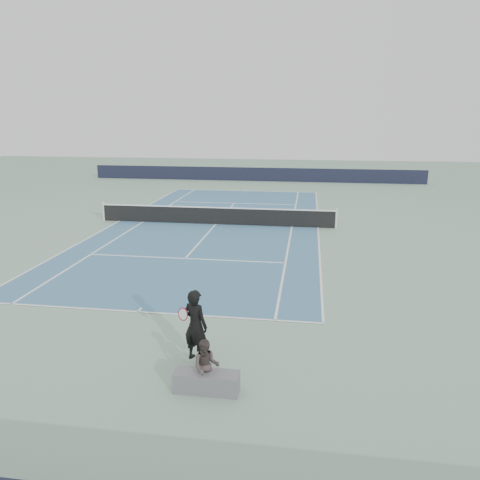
# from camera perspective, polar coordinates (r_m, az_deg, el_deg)

# --- Properties ---
(ground) EXTENTS (80.00, 80.00, 0.00)m
(ground) POSITION_cam_1_polar(r_m,az_deg,el_deg) (25.41, -2.97, 1.91)
(ground) COLOR gray
(court_surface) EXTENTS (10.97, 23.77, 0.01)m
(court_surface) POSITION_cam_1_polar(r_m,az_deg,el_deg) (25.41, -2.97, 1.92)
(court_surface) COLOR teal
(court_surface) RESTS_ON ground
(tennis_net) EXTENTS (12.90, 0.10, 1.07)m
(tennis_net) POSITION_cam_1_polar(r_m,az_deg,el_deg) (25.30, -2.98, 3.02)
(tennis_net) COLOR silver
(tennis_net) RESTS_ON ground
(windscreen_far) EXTENTS (30.00, 0.25, 1.20)m
(windscreen_far) POSITION_cam_1_polar(r_m,az_deg,el_deg) (42.74, 1.78, 8.01)
(windscreen_far) COLOR black
(windscreen_far) RESTS_ON ground
(tennis_player) EXTENTS (0.86, 0.71, 1.78)m
(tennis_player) POSITION_cam_1_polar(r_m,az_deg,el_deg) (11.29, -5.47, -10.31)
(tennis_player) COLOR black
(tennis_player) RESTS_ON ground
(tennis_ball) EXTENTS (0.07, 0.07, 0.07)m
(tennis_ball) POSITION_cam_1_polar(r_m,az_deg,el_deg) (11.47, -4.73, -14.70)
(tennis_ball) COLOR #C5E02D
(tennis_ball) RESTS_ON ground
(spectator_bench) EXTENTS (1.44, 0.65, 1.19)m
(spectator_bench) POSITION_cam_1_polar(r_m,az_deg,el_deg) (10.29, -4.12, -15.95)
(spectator_bench) COLOR slate
(spectator_bench) RESTS_ON ground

